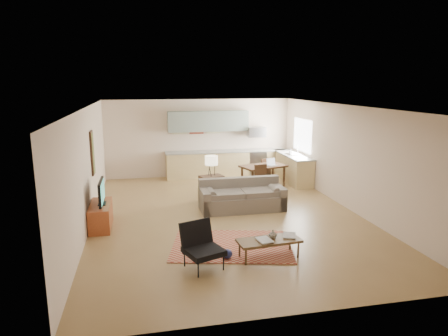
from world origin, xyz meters
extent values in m
plane|color=olive|center=(0.00, 0.00, 0.00)|extent=(9.00, 9.00, 0.00)
plane|color=white|center=(0.00, 0.00, 2.70)|extent=(9.00, 9.00, 0.00)
plane|color=beige|center=(0.00, 4.50, 1.35)|extent=(6.50, 0.00, 6.50)
plane|color=beige|center=(0.00, -4.50, 1.35)|extent=(6.50, 0.00, 6.50)
plane|color=beige|center=(-3.25, 0.00, 1.35)|extent=(0.00, 9.00, 9.00)
plane|color=beige|center=(3.25, 0.00, 1.35)|extent=(0.00, 9.00, 9.00)
cube|color=#A5A8AD|center=(2.00, 4.18, 0.45)|extent=(0.62, 0.62, 0.90)
cube|color=#A5A8AD|center=(2.00, 4.20, 1.55)|extent=(0.62, 0.40, 0.35)
cube|color=gray|center=(0.30, 4.33, 1.95)|extent=(2.80, 0.34, 0.70)
cube|color=white|center=(3.23, 3.00, 1.55)|extent=(0.02, 1.40, 1.05)
cube|color=maroon|center=(-0.30, -1.91, 0.01)|extent=(2.72, 2.17, 0.02)
imported|color=maroon|center=(0.03, -2.65, 0.38)|extent=(0.36, 0.41, 0.03)
imported|color=navy|center=(0.59, -2.45, 0.37)|extent=(0.46, 0.49, 0.02)
imported|color=black|center=(0.35, -2.52, 0.44)|extent=(0.18, 0.18, 0.16)
imported|color=beige|center=(2.83, 2.98, 1.02)|extent=(0.09, 0.10, 0.19)
camera|label=1|loc=(-2.04, -9.33, 3.27)|focal=32.00mm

